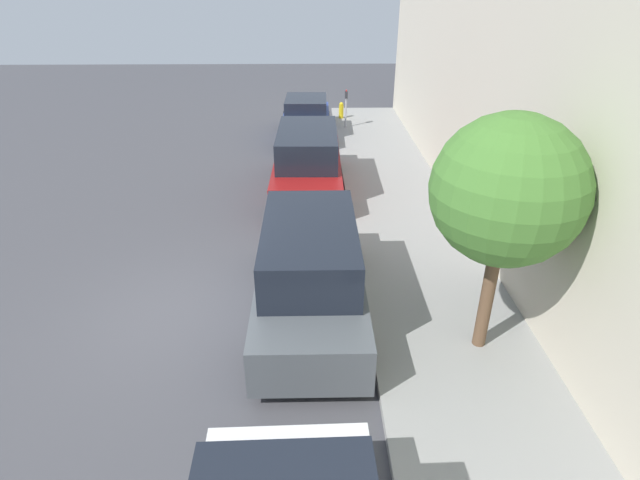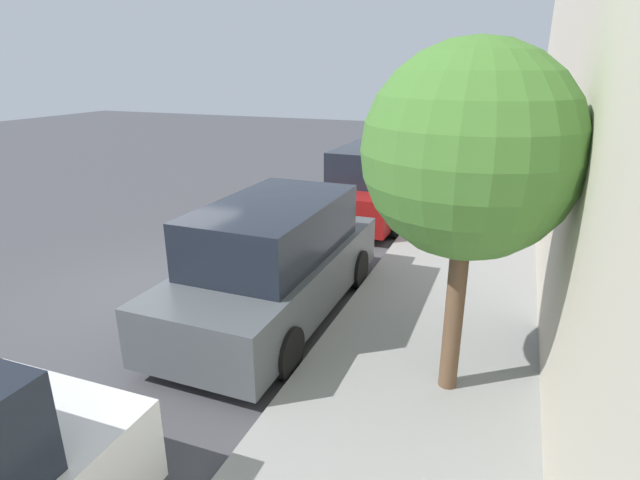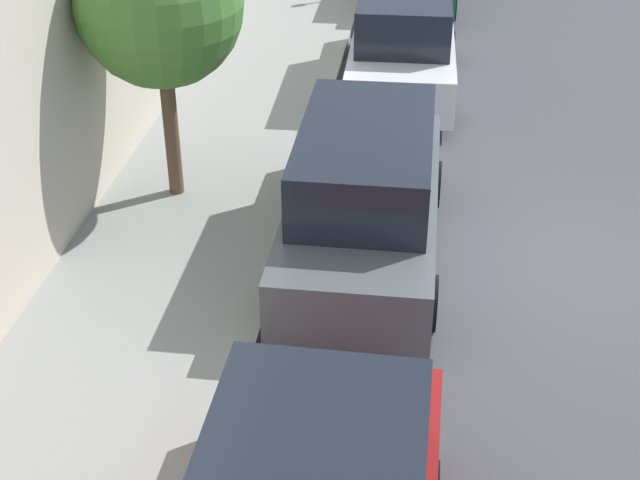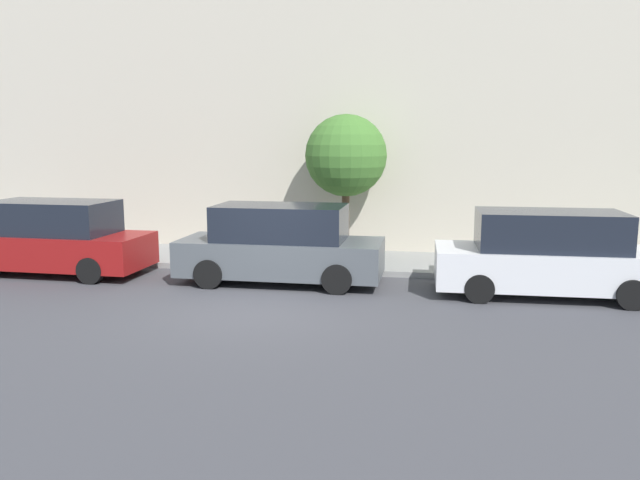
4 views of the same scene
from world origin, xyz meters
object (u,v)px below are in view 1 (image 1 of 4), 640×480
(parked_minivan_fourth, at_px, (308,163))
(parking_meter_far, at_px, (346,105))
(street_tree, at_px, (507,191))
(fire_hydrant, at_px, (341,110))
(parked_minivan_third, at_px, (310,271))
(parked_sedan_fifth, at_px, (306,119))

(parked_minivan_fourth, xyz_separation_m, parking_meter_far, (1.56, 6.57, 0.15))
(street_tree, bearing_deg, parking_meter_far, 95.86)
(parked_minivan_fourth, height_order, street_tree, street_tree)
(parking_meter_far, distance_m, fire_hydrant, 1.59)
(parked_minivan_third, height_order, parking_meter_far, parked_minivan_third)
(parked_minivan_fourth, xyz_separation_m, street_tree, (2.97, -7.19, 2.07))
(parked_minivan_fourth, relative_size, parking_meter_far, 3.26)
(parked_minivan_fourth, bearing_deg, street_tree, -67.56)
(parked_minivan_third, distance_m, parked_minivan_fourth, 6.02)
(parked_minivan_third, height_order, fire_hydrant, parked_minivan_third)
(parking_meter_far, bearing_deg, fire_hydrant, 93.89)
(parking_meter_far, bearing_deg, parked_minivan_third, -96.80)
(parked_minivan_fourth, distance_m, parked_sedan_fifth, 5.68)
(parked_minivan_third, relative_size, parked_minivan_fourth, 0.99)
(parked_sedan_fifth, height_order, parking_meter_far, parking_meter_far)
(parked_minivan_fourth, bearing_deg, parked_minivan_third, -89.47)
(street_tree, height_order, fire_hydrant, street_tree)
(parked_minivan_third, xyz_separation_m, street_tree, (2.91, -1.17, 2.07))
(parked_minivan_fourth, xyz_separation_m, fire_hydrant, (1.46, 8.05, -0.43))
(parked_sedan_fifth, xyz_separation_m, fire_hydrant, (1.53, 2.37, -0.23))
(parking_meter_far, relative_size, fire_hydrant, 2.19)
(parked_sedan_fifth, relative_size, parking_meter_far, 3.00)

